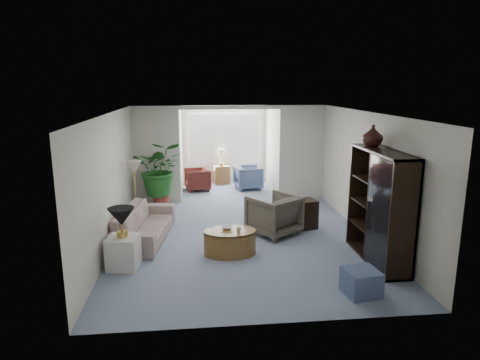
{
  "coord_description": "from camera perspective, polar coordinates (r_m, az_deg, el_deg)",
  "views": [
    {
      "loc": [
        -0.9,
        -7.87,
        3.03
      ],
      "look_at": [
        0.0,
        0.6,
        1.1
      ],
      "focal_mm": 31.78,
      "sensor_mm": 36.0,
      "label": 1
    }
  ],
  "objects": [
    {
      "name": "sunroom_floor",
      "position": [
        12.38,
        -1.71,
        -1.41
      ],
      "size": [
        2.6,
        2.6,
        0.0
      ],
      "primitive_type": "plane",
      "color": "#8798B2",
      "rests_on": "ground"
    },
    {
      "name": "ottoman",
      "position": [
        6.65,
        15.96,
        -13.04
      ],
      "size": [
        0.53,
        0.53,
        0.38
      ],
      "primitive_type": "cube",
      "rotation": [
        0.0,
        0.0,
        0.14
      ],
      "color": "slate",
      "rests_on": "ground"
    },
    {
      "name": "end_table",
      "position": [
        7.49,
        -15.36,
        -9.32
      ],
      "size": [
        0.55,
        0.55,
        0.54
      ],
      "primitive_type": "cube",
      "rotation": [
        0.0,
        0.0,
        -0.13
      ],
      "color": "white",
      "rests_on": "ground"
    },
    {
      "name": "back_pier_right",
      "position": [
        11.37,
        8.29,
        3.62
      ],
      "size": [
        1.2,
        0.12,
        2.5
      ],
      "primitive_type": "cube",
      "color": "silver",
      "rests_on": "ground"
    },
    {
      "name": "coffee_table",
      "position": [
        7.79,
        -1.36,
        -8.35
      ],
      "size": [
        1.08,
        1.08,
        0.45
      ],
      "primitive_type": "cylinder",
      "rotation": [
        0.0,
        0.0,
        -0.15
      ],
      "color": "brown",
      "rests_on": "ground"
    },
    {
      "name": "floor",
      "position": [
        8.48,
        0.43,
        -8.16
      ],
      "size": [
        6.0,
        6.0,
        0.0
      ],
      "primitive_type": "plane",
      "color": "#8798B2",
      "rests_on": "ground"
    },
    {
      "name": "coffee_cup",
      "position": [
        7.61,
        -0.18,
        -6.71
      ],
      "size": [
        0.1,
        0.1,
        0.08
      ],
      "primitive_type": "imported",
      "rotation": [
        0.0,
        0.0,
        -0.15
      ],
      "color": "beige",
      "rests_on": "coffee_table"
    },
    {
      "name": "wingback_chair",
      "position": [
        8.76,
        4.55,
        -4.67
      ],
      "size": [
        1.24,
        1.24,
        0.82
      ],
      "primitive_type": "imported",
      "rotation": [
        0.0,
        0.0,
        3.75
      ],
      "color": "#595346",
      "rests_on": "ground"
    },
    {
      "name": "sunroom_chair_maroon",
      "position": [
        12.41,
        -5.75,
        0.07
      ],
      "size": [
        0.79,
        0.77,
        0.64
      ],
      "primitive_type": "imported",
      "rotation": [
        0.0,
        0.0,
        -1.43
      ],
      "color": "maroon",
      "rests_on": "ground"
    },
    {
      "name": "window_pane",
      "position": [
        13.19,
        -2.11,
        5.65
      ],
      "size": [
        2.2,
        0.02,
        1.5
      ],
      "primitive_type": "cube",
      "color": "white"
    },
    {
      "name": "framed_picture",
      "position": [
        8.57,
        17.13,
        3.27
      ],
      "size": [
        0.04,
        0.5,
        0.4
      ],
      "primitive_type": "cube",
      "color": "beige"
    },
    {
      "name": "house_plant",
      "position": [
        10.64,
        -10.72,
        1.53
      ],
      "size": [
        1.22,
        1.06,
        1.36
      ],
      "primitive_type": "imported",
      "color": "#205D20",
      "rests_on": "plant_pot"
    },
    {
      "name": "sunroom_chair_blue",
      "position": [
        12.5,
        1.14,
        0.35
      ],
      "size": [
        0.85,
        0.84,
        0.69
      ],
      "primitive_type": "imported",
      "rotation": [
        0.0,
        0.0,
        1.72
      ],
      "color": "slate",
      "rests_on": "ground"
    },
    {
      "name": "side_table_dark",
      "position": [
        9.22,
        8.49,
        -4.54
      ],
      "size": [
        0.61,
        0.53,
        0.62
      ],
      "primitive_type": "cube",
      "rotation": [
        0.0,
        0.0,
        0.26
      ],
      "color": "black",
      "rests_on": "ground"
    },
    {
      "name": "sunroom_table",
      "position": [
        13.17,
        -2.51,
        0.71
      ],
      "size": [
        0.51,
        0.42,
        0.57
      ],
      "primitive_type": "cube",
      "rotation": [
        0.0,
        0.0,
        0.14
      ],
      "color": "brown",
      "rests_on": "ground"
    },
    {
      "name": "back_pier_left",
      "position": [
        11.06,
        -11.18,
        3.26
      ],
      "size": [
        1.2,
        0.12,
        2.5
      ],
      "primitive_type": "cube",
      "color": "silver",
      "rests_on": "ground"
    },
    {
      "name": "back_header",
      "position": [
        10.93,
        -1.35,
        9.71
      ],
      "size": [
        2.6,
        0.12,
        0.1
      ],
      "primitive_type": "cube",
      "color": "silver",
      "rests_on": "back_pier_left"
    },
    {
      "name": "sofa",
      "position": [
        8.7,
        -12.69,
        -5.74
      ],
      "size": [
        1.11,
        2.25,
        0.63
      ],
      "primitive_type": "imported",
      "rotation": [
        0.0,
        0.0,
        1.44
      ],
      "color": "#B3AA97",
      "rests_on": "ground"
    },
    {
      "name": "entertainment_cabinet",
      "position": [
        7.68,
        18.27,
        -3.42
      ],
      "size": [
        0.47,
        1.75,
        1.95
      ],
      "primitive_type": "cube",
      "color": "black",
      "rests_on": "ground"
    },
    {
      "name": "plant_pot",
      "position": [
        10.83,
        -10.53,
        -2.82
      ],
      "size": [
        0.4,
        0.4,
        0.32
      ],
      "primitive_type": "cylinder",
      "color": "#96392B",
      "rests_on": "ground"
    },
    {
      "name": "cabinet_urn",
      "position": [
        7.91,
        17.38,
        5.7
      ],
      "size": [
        0.36,
        0.36,
        0.38
      ],
      "primitive_type": "imported",
      "color": "black",
      "rests_on": "entertainment_cabinet"
    },
    {
      "name": "coffee_bowl",
      "position": [
        7.79,
        -1.8,
        -6.39
      ],
      "size": [
        0.23,
        0.23,
        0.05
      ],
      "primitive_type": "imported",
      "rotation": [
        0.0,
        0.0,
        -0.15
      ],
      "color": "white",
      "rests_on": "coffee_table"
    },
    {
      "name": "window_blinds",
      "position": [
        13.16,
        -2.1,
        5.63
      ],
      "size": [
        2.2,
        0.02,
        1.5
      ],
      "primitive_type": "cube",
      "color": "white"
    },
    {
      "name": "shelf_clutter",
      "position": [
        7.34,
        19.03,
        -3.28
      ],
      "size": [
        0.3,
        0.55,
        1.06
      ],
      "color": "#3D3B38",
      "rests_on": "entertainment_cabinet"
    },
    {
      "name": "table_lamp",
      "position": [
        7.28,
        -15.65,
        -4.78
      ],
      "size": [
        0.44,
        0.44,
        0.3
      ],
      "primitive_type": "cone",
      "color": "black",
      "rests_on": "end_table"
    },
    {
      "name": "floor_lamp",
      "position": [
        9.6,
        -14.07,
        1.68
      ],
      "size": [
        0.36,
        0.36,
        0.28
      ],
      "primitive_type": "cone",
      "color": "beige",
      "rests_on": "ground"
    }
  ]
}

